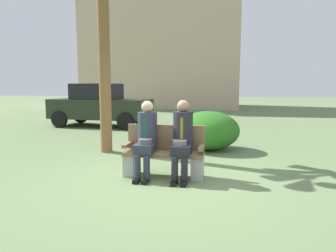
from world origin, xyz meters
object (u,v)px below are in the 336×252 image
Objects in this scene: building_backdrop at (165,32)px; seated_man_right at (182,136)px; park_bench at (164,154)px; parked_car_near at (100,105)px; seated_man_left at (146,135)px; shrub_near_bench at (208,130)px.

seated_man_right is at bearing -77.59° from building_backdrop.
park_bench is 0.12× the size of building_backdrop.
park_bench is at bearing 160.38° from seated_man_right.
building_backdrop reaches higher than parked_car_near.
seated_man_left is 0.86× the size of shrub_near_bench.
parked_car_near is at bearing 119.62° from seated_man_left.
seated_man_left is (-0.29, -0.12, 0.34)m from park_bench.
park_bench is 19.29m from building_backdrop.
parked_car_near is 0.34× the size of building_backdrop.
shrub_near_bench is at bearing 70.25° from seated_man_left.
shrub_near_bench is at bearing -39.60° from parked_car_near.
shrub_near_bench is (0.92, 2.56, -0.25)m from seated_man_left.
building_backdrop is at bearing 101.48° from park_bench.
park_bench is 2.52m from shrub_near_bench.
seated_man_left is 2.73m from shrub_near_bench.
park_bench is at bearing -104.38° from shrub_near_bench.
seated_man_right is at bearing 0.16° from seated_man_left.
seated_man_right is 7.54m from parked_car_near.
building_backdrop reaches higher than seated_man_left.
park_bench is 1.05× the size of seated_man_left.
building_backdrop reaches higher than park_bench.
shrub_near_bench is at bearing 83.55° from seated_man_right.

